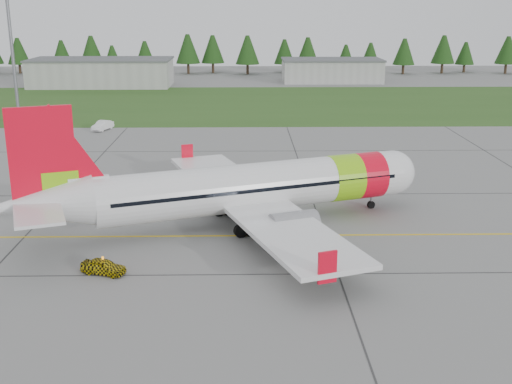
{
  "coord_description": "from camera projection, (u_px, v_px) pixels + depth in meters",
  "views": [
    {
      "loc": [
        3.33,
        -42.3,
        18.6
      ],
      "look_at": [
        4.25,
        8.35,
        3.7
      ],
      "focal_mm": 45.0,
      "sensor_mm": 36.0,
      "label": 1
    }
  ],
  "objects": [
    {
      "name": "service_van",
      "position": [
        102.0,
        116.0,
        97.59
      ],
      "size": [
        1.92,
        1.86,
        4.4
      ],
      "primitive_type": "imported",
      "rotation": [
        0.0,
        0.0,
        -0.32
      ],
      "color": "white",
      "rests_on": "ground"
    },
    {
      "name": "aircraft",
      "position": [
        246.0,
        188.0,
        55.49
      ],
      "size": [
        35.85,
        34.05,
        11.29
      ],
      "rotation": [
        0.0,
        0.0,
        0.35
      ],
      "color": "white",
      "rests_on": "ground"
    },
    {
      "name": "hangar_east",
      "position": [
        332.0,
        71.0,
        158.65
      ],
      "size": [
        24.0,
        12.0,
        5.2
      ],
      "primitive_type": "cube",
      "color": "#A8A8A3",
      "rests_on": "ground"
    },
    {
      "name": "treeline",
      "position": [
        232.0,
        55.0,
        176.72
      ],
      "size": [
        160.0,
        8.0,
        10.0
      ],
      "primitive_type": null,
      "color": "#1C3F14",
      "rests_on": "ground"
    },
    {
      "name": "taxi_guideline",
      "position": [
        205.0,
        236.0,
        53.43
      ],
      "size": [
        120.0,
        0.25,
        0.02
      ],
      "primitive_type": "cube",
      "color": "gold",
      "rests_on": "ground"
    },
    {
      "name": "hangar_west",
      "position": [
        102.0,
        73.0,
        149.9
      ],
      "size": [
        32.0,
        14.0,
        6.0
      ],
      "primitive_type": "cube",
      "color": "#A8A8A3",
      "rests_on": "ground"
    },
    {
      "name": "floodlight_mast",
      "position": [
        13.0,
        62.0,
        98.01
      ],
      "size": [
        0.5,
        0.5,
        20.0
      ],
      "primitive_type": "cylinder",
      "color": "slate",
      "rests_on": "ground"
    },
    {
      "name": "follow_me_car",
      "position": [
        102.0,
        252.0,
        45.5
      ],
      "size": [
        1.48,
        1.61,
        3.29
      ],
      "primitive_type": "imported",
      "rotation": [
        0.0,
        0.0,
        1.26
      ],
      "color": "yellow",
      "rests_on": "ground"
    },
    {
      "name": "ground",
      "position": [
        199.0,
        275.0,
        45.76
      ],
      "size": [
        320.0,
        320.0,
        0.0
      ],
      "primitive_type": "plane",
      "color": "gray",
      "rests_on": "ground"
    },
    {
      "name": "grass_strip",
      "position": [
        227.0,
        103.0,
        124.41
      ],
      "size": [
        320.0,
        50.0,
        0.03
      ],
      "primitive_type": "cube",
      "color": "#30561E",
      "rests_on": "ground"
    }
  ]
}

